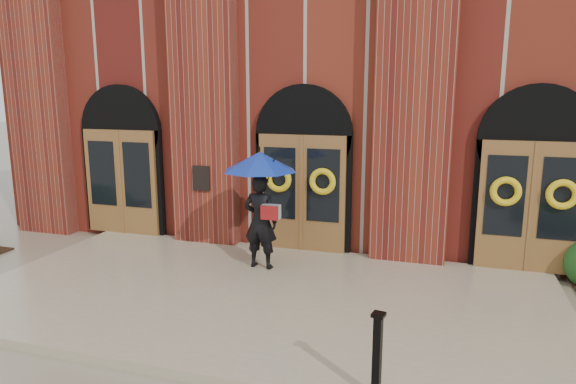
% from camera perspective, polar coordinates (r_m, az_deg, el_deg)
% --- Properties ---
extents(ground, '(90.00, 90.00, 0.00)m').
position_cam_1_polar(ground, '(8.94, -3.37, -12.32)').
color(ground, gray).
rests_on(ground, ground).
extents(landing, '(10.00, 5.30, 0.15)m').
position_cam_1_polar(landing, '(9.04, -3.03, -11.52)').
color(landing, tan).
rests_on(landing, ground).
extents(church_building, '(16.20, 12.53, 7.00)m').
position_cam_1_polar(church_building, '(16.69, 7.38, 10.97)').
color(church_building, maroon).
rests_on(church_building, ground).
extents(man_with_umbrella, '(1.50, 1.50, 2.28)m').
position_cam_1_polar(man_with_umbrella, '(9.80, -3.10, 0.50)').
color(man_with_umbrella, black).
rests_on(man_with_umbrella, landing).
extents(metal_post, '(0.16, 0.16, 1.03)m').
position_cam_1_polar(metal_post, '(6.07, 9.88, -17.32)').
color(metal_post, black).
rests_on(metal_post, landing).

